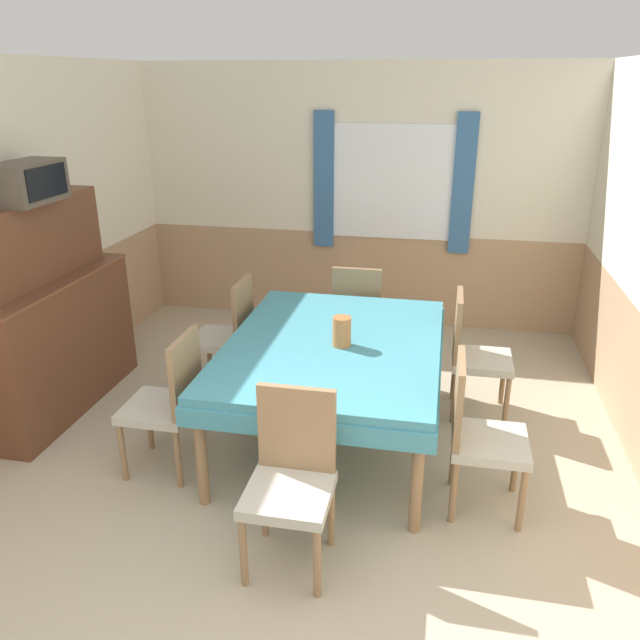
{
  "coord_description": "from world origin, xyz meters",
  "views": [
    {
      "loc": [
        0.88,
        -1.8,
        2.44
      ],
      "look_at": [
        0.1,
        2.06,
        0.91
      ],
      "focal_mm": 35.0,
      "sensor_mm": 36.0,
      "label": 1
    }
  ],
  "objects": [
    {
      "name": "chair_head_near",
      "position": [
        0.19,
        0.84,
        0.52
      ],
      "size": [
        0.44,
        0.44,
        0.96
      ],
      "rotation": [
        0.0,
        0.0,
        3.14
      ],
      "color": "#93704C",
      "rests_on": "ground_plane"
    },
    {
      "name": "wall_back",
      "position": [
        0.02,
        4.47,
        1.31
      ],
      "size": [
        4.85,
        0.1,
        2.6
      ],
      "color": "silver",
      "rests_on": "ground_plane"
    },
    {
      "name": "chair_right_far",
      "position": [
        1.16,
        2.64,
        0.52
      ],
      "size": [
        0.44,
        0.44,
        0.96
      ],
      "rotation": [
        0.0,
        0.0,
        4.71
      ],
      "color": "#93704C",
      "rests_on": "ground_plane"
    },
    {
      "name": "tv",
      "position": [
        -1.96,
        2.07,
        1.77
      ],
      "size": [
        0.29,
        0.54,
        0.28
      ],
      "color": "#51473D",
      "rests_on": "sideboard"
    },
    {
      "name": "vase",
      "position": [
        0.26,
        2.0,
        0.86
      ],
      "size": [
        0.13,
        0.13,
        0.2
      ],
      "color": "#B26B38",
      "rests_on": "dining_table"
    },
    {
      "name": "chair_left_near",
      "position": [
        -0.78,
        1.48,
        0.52
      ],
      "size": [
        0.44,
        0.44,
        0.96
      ],
      "rotation": [
        0.0,
        0.0,
        1.57
      ],
      "color": "#93704C",
      "rests_on": "ground_plane"
    },
    {
      "name": "dining_table",
      "position": [
        0.19,
        2.06,
        0.66
      ],
      "size": [
        1.47,
        1.97,
        0.76
      ],
      "color": "teal",
      "rests_on": "ground_plane"
    },
    {
      "name": "chair_left_far",
      "position": [
        -0.78,
        2.64,
        0.52
      ],
      "size": [
        0.44,
        0.44,
        0.96
      ],
      "rotation": [
        0.0,
        0.0,
        1.57
      ],
      "color": "#93704C",
      "rests_on": "ground_plane"
    },
    {
      "name": "sideboard",
      "position": [
        -2.0,
        2.11,
        0.7
      ],
      "size": [
        0.46,
        1.58,
        1.63
      ],
      "color": "brown",
      "rests_on": "ground_plane"
    },
    {
      "name": "wall_left",
      "position": [
        -2.25,
        2.23,
        1.3
      ],
      "size": [
        0.05,
        4.85,
        2.6
      ],
      "color": "silver",
      "rests_on": "ground_plane"
    },
    {
      "name": "chair_right_near",
      "position": [
        1.16,
        1.48,
        0.52
      ],
      "size": [
        0.44,
        0.44,
        0.96
      ],
      "rotation": [
        0.0,
        0.0,
        4.71
      ],
      "color": "#93704C",
      "rests_on": "ground_plane"
    },
    {
      "name": "chair_head_window",
      "position": [
        0.19,
        3.28,
        0.52
      ],
      "size": [
        0.44,
        0.44,
        0.96
      ],
      "color": "#93704C",
      "rests_on": "ground_plane"
    }
  ]
}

